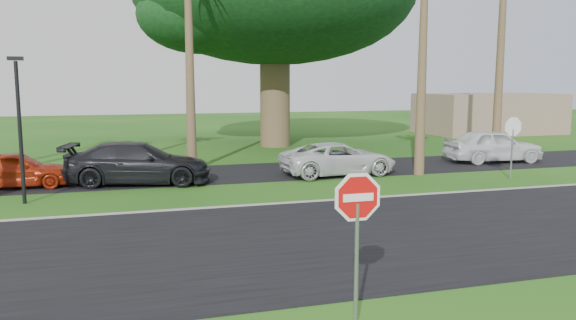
{
  "coord_description": "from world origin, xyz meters",
  "views": [
    {
      "loc": [
        -2.92,
        -10.77,
        3.84
      ],
      "look_at": [
        1.28,
        3.37,
        1.8
      ],
      "focal_mm": 35.0,
      "sensor_mm": 36.0,
      "label": 1
    }
  ],
  "objects_px": {
    "stop_sign_near": "(357,218)",
    "car_pickup": "(493,146)",
    "car_dark": "(138,164)",
    "stop_sign_far": "(513,135)",
    "car_minivan": "(339,159)",
    "car_red": "(15,170)"
  },
  "relations": [
    {
      "from": "stop_sign_near",
      "to": "car_pickup",
      "type": "relative_size",
      "value": 0.56
    },
    {
      "from": "car_dark",
      "to": "car_pickup",
      "type": "xyz_separation_m",
      "value": [
        16.65,
        1.19,
        0.0
      ]
    },
    {
      "from": "stop_sign_far",
      "to": "car_pickup",
      "type": "distance_m",
      "value": 4.91
    },
    {
      "from": "car_minivan",
      "to": "car_pickup",
      "type": "distance_m",
      "value": 8.71
    },
    {
      "from": "car_pickup",
      "to": "car_minivan",
      "type": "bearing_deg",
      "value": 104.53
    },
    {
      "from": "car_red",
      "to": "car_pickup",
      "type": "bearing_deg",
      "value": -87.44
    },
    {
      "from": "stop_sign_far",
      "to": "car_pickup",
      "type": "bearing_deg",
      "value": -118.27
    },
    {
      "from": "car_dark",
      "to": "car_pickup",
      "type": "height_order",
      "value": "car_pickup"
    },
    {
      "from": "car_red",
      "to": "car_minivan",
      "type": "relative_size",
      "value": 0.81
    },
    {
      "from": "car_red",
      "to": "car_minivan",
      "type": "distance_m",
      "value": 12.44
    },
    {
      "from": "stop_sign_near",
      "to": "car_red",
      "type": "height_order",
      "value": "stop_sign_near"
    },
    {
      "from": "stop_sign_far",
      "to": "car_pickup",
      "type": "height_order",
      "value": "stop_sign_far"
    },
    {
      "from": "car_pickup",
      "to": "car_dark",
      "type": "bearing_deg",
      "value": 99.15
    },
    {
      "from": "car_red",
      "to": "car_dark",
      "type": "xyz_separation_m",
      "value": [
        4.36,
        -0.4,
        0.12
      ]
    },
    {
      "from": "car_dark",
      "to": "car_minivan",
      "type": "distance_m",
      "value": 8.07
    },
    {
      "from": "stop_sign_near",
      "to": "stop_sign_far",
      "type": "height_order",
      "value": "same"
    },
    {
      "from": "stop_sign_near",
      "to": "stop_sign_far",
      "type": "xyz_separation_m",
      "value": [
        11.5,
        11.0,
        0.0
      ]
    },
    {
      "from": "stop_sign_near",
      "to": "car_minivan",
      "type": "relative_size",
      "value": 0.54
    },
    {
      "from": "stop_sign_near",
      "to": "car_pickup",
      "type": "xyz_separation_m",
      "value": [
        13.78,
        15.24,
        -0.98
      ]
    },
    {
      "from": "car_pickup",
      "to": "stop_sign_near",
      "type": "bearing_deg",
      "value": 142.96
    },
    {
      "from": "car_red",
      "to": "car_minivan",
      "type": "height_order",
      "value": "car_minivan"
    },
    {
      "from": "stop_sign_far",
      "to": "car_red",
      "type": "distance_m",
      "value": 19.08
    }
  ]
}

